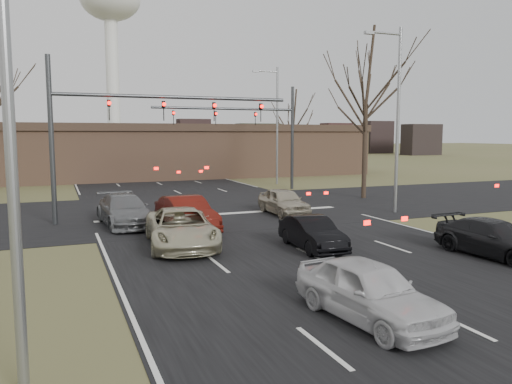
{
  "coord_description": "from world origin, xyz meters",
  "views": [
    {
      "loc": [
        -8.38,
        -12.47,
        4.33
      ],
      "look_at": [
        -0.89,
        6.1,
        2.0
      ],
      "focal_mm": 35.0,
      "sensor_mm": 36.0,
      "label": 1
    }
  ],
  "objects_px": {
    "streetlight_right_near": "(395,111)",
    "car_grey_ahead": "(125,210)",
    "mast_arm_near": "(122,119)",
    "water_tower": "(110,8)",
    "car_silver_ahead": "(284,201)",
    "car_white_sedan": "(369,290)",
    "building": "(165,151)",
    "mast_arm_far": "(259,125)",
    "streetlight_right_far": "(275,119)",
    "car_silver_suv": "(181,228)",
    "car_red_ahead": "(186,214)",
    "streetlight_left": "(18,50)",
    "car_charcoal_sedan": "(495,239)",
    "car_black_hatch": "(312,233)"
  },
  "relations": [
    {
      "from": "streetlight_right_near",
      "to": "car_grey_ahead",
      "type": "relative_size",
      "value": 1.98
    },
    {
      "from": "mast_arm_near",
      "to": "car_grey_ahead",
      "type": "xyz_separation_m",
      "value": [
        -0.19,
        -1.42,
        -4.34
      ]
    },
    {
      "from": "water_tower",
      "to": "car_silver_ahead",
      "type": "xyz_separation_m",
      "value": [
        -3.01,
        -108.27,
        -34.76
      ]
    },
    {
      "from": "car_white_sedan",
      "to": "streetlight_right_near",
      "type": "bearing_deg",
      "value": 44.46
    },
    {
      "from": "building",
      "to": "car_grey_ahead",
      "type": "relative_size",
      "value": 8.38
    },
    {
      "from": "mast_arm_far",
      "to": "car_grey_ahead",
      "type": "bearing_deg",
      "value": -135.44
    },
    {
      "from": "streetlight_right_far",
      "to": "car_white_sedan",
      "type": "relative_size",
      "value": 2.38
    },
    {
      "from": "car_white_sedan",
      "to": "car_silver_ahead",
      "type": "relative_size",
      "value": 1.0
    },
    {
      "from": "car_silver_suv",
      "to": "car_silver_ahead",
      "type": "bearing_deg",
      "value": 45.51
    },
    {
      "from": "car_red_ahead",
      "to": "car_silver_ahead",
      "type": "xyz_separation_m",
      "value": [
        5.99,
        2.48,
        -0.05
      ]
    },
    {
      "from": "streetlight_right_far",
      "to": "car_white_sedan",
      "type": "distance_m",
      "value": 32.37
    },
    {
      "from": "streetlight_left",
      "to": "streetlight_right_near",
      "type": "distance_m",
      "value": 22.52
    },
    {
      "from": "car_charcoal_sedan",
      "to": "water_tower",
      "type": "bearing_deg",
      "value": 85.02
    },
    {
      "from": "car_silver_suv",
      "to": "mast_arm_near",
      "type": "bearing_deg",
      "value": 106.62
    },
    {
      "from": "car_charcoal_sedan",
      "to": "car_grey_ahead",
      "type": "height_order",
      "value": "car_grey_ahead"
    },
    {
      "from": "water_tower",
      "to": "streetlight_right_near",
      "type": "xyz_separation_m",
      "value": [
        2.82,
        -110.0,
        -29.88
      ]
    },
    {
      "from": "building",
      "to": "car_charcoal_sedan",
      "type": "bearing_deg",
      "value": -84.01
    },
    {
      "from": "car_black_hatch",
      "to": "car_grey_ahead",
      "type": "bearing_deg",
      "value": 130.63
    },
    {
      "from": "water_tower",
      "to": "car_silver_suv",
      "type": "relative_size",
      "value": 8.36
    },
    {
      "from": "mast_arm_far",
      "to": "streetlight_right_near",
      "type": "xyz_separation_m",
      "value": [
        2.64,
        -13.0,
        0.57
      ]
    },
    {
      "from": "streetlight_right_far",
      "to": "car_silver_ahead",
      "type": "distance_m",
      "value": 17.24
    },
    {
      "from": "building",
      "to": "car_black_hatch",
      "type": "xyz_separation_m",
      "value": [
        -1.5,
        -34.12,
        -2.05
      ]
    },
    {
      "from": "water_tower",
      "to": "car_charcoal_sedan",
      "type": "distance_m",
      "value": 124.53
    },
    {
      "from": "building",
      "to": "mast_arm_near",
      "type": "distance_m",
      "value": 26.14
    },
    {
      "from": "mast_arm_far",
      "to": "streetlight_right_far",
      "type": "height_order",
      "value": "streetlight_right_far"
    },
    {
      "from": "streetlight_right_near",
      "to": "car_grey_ahead",
      "type": "xyz_separation_m",
      "value": [
        -14.24,
        1.58,
        -4.85
      ]
    },
    {
      "from": "mast_arm_far",
      "to": "car_charcoal_sedan",
      "type": "xyz_separation_m",
      "value": [
        -0.24,
        -22.57,
        -4.37
      ]
    },
    {
      "from": "streetlight_left",
      "to": "streetlight_right_far",
      "type": "distance_m",
      "value": 35.92
    },
    {
      "from": "streetlight_right_far",
      "to": "car_charcoal_sedan",
      "type": "xyz_separation_m",
      "value": [
        -3.38,
        -26.57,
        -4.93
      ]
    },
    {
      "from": "streetlight_right_far",
      "to": "car_silver_ahead",
      "type": "relative_size",
      "value": 2.39
    },
    {
      "from": "car_black_hatch",
      "to": "car_red_ahead",
      "type": "height_order",
      "value": "car_red_ahead"
    },
    {
      "from": "mast_arm_far",
      "to": "car_white_sedan",
      "type": "height_order",
      "value": "mast_arm_far"
    },
    {
      "from": "streetlight_left",
      "to": "car_charcoal_sedan",
      "type": "relative_size",
      "value": 2.23
    },
    {
      "from": "building",
      "to": "streetlight_right_far",
      "type": "relative_size",
      "value": 4.24
    },
    {
      "from": "water_tower",
      "to": "streetlight_right_far",
      "type": "height_order",
      "value": "water_tower"
    },
    {
      "from": "streetlight_left",
      "to": "car_black_hatch",
      "type": "relative_size",
      "value": 2.67
    },
    {
      "from": "mast_arm_far",
      "to": "car_black_hatch",
      "type": "xyz_separation_m",
      "value": [
        -5.68,
        -19.12,
        -4.4
      ]
    },
    {
      "from": "car_black_hatch",
      "to": "streetlight_right_near",
      "type": "bearing_deg",
      "value": 39.44
    },
    {
      "from": "mast_arm_near",
      "to": "car_red_ahead",
      "type": "xyz_separation_m",
      "value": [
        2.23,
        -3.75,
        -4.31
      ]
    },
    {
      "from": "car_silver_ahead",
      "to": "car_silver_suv",
      "type": "bearing_deg",
      "value": -139.97
    },
    {
      "from": "water_tower",
      "to": "car_red_ahead",
      "type": "relative_size",
      "value": 9.55
    },
    {
      "from": "streetlight_left",
      "to": "car_silver_suv",
      "type": "xyz_separation_m",
      "value": [
        4.82,
        10.08,
        -4.85
      ]
    },
    {
      "from": "building",
      "to": "water_tower",
      "type": "distance_m",
      "value": 88.41
    },
    {
      "from": "mast_arm_far",
      "to": "car_silver_ahead",
      "type": "xyz_separation_m",
      "value": [
        -3.2,
        -11.27,
        -4.3
      ]
    },
    {
      "from": "car_red_ahead",
      "to": "streetlight_right_near",
      "type": "bearing_deg",
      "value": -1.98
    },
    {
      "from": "mast_arm_near",
      "to": "streetlight_right_far",
      "type": "relative_size",
      "value": 1.21
    },
    {
      "from": "car_silver_suv",
      "to": "car_charcoal_sedan",
      "type": "bearing_deg",
      "value": -23.04
    },
    {
      "from": "mast_arm_near",
      "to": "streetlight_right_far",
      "type": "xyz_separation_m",
      "value": [
        14.55,
        14.0,
        0.51
      ]
    },
    {
      "from": "mast_arm_near",
      "to": "streetlight_right_far",
      "type": "distance_m",
      "value": 20.2
    },
    {
      "from": "building",
      "to": "water_tower",
      "type": "xyz_separation_m",
      "value": [
        4.0,
        82.0,
        32.8
      ]
    }
  ]
}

